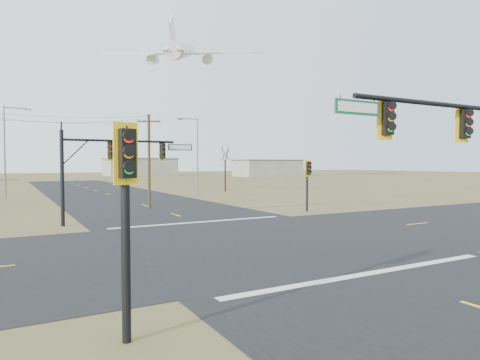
% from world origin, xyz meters
% --- Properties ---
extents(ground, '(320.00, 320.00, 0.00)m').
position_xyz_m(ground, '(0.00, 0.00, 0.00)').
color(ground, brown).
rests_on(ground, ground).
extents(road_ew, '(160.00, 14.00, 0.02)m').
position_xyz_m(road_ew, '(0.00, 0.00, 0.01)').
color(road_ew, black).
rests_on(road_ew, ground).
extents(road_ns, '(14.00, 160.00, 0.02)m').
position_xyz_m(road_ns, '(0.00, 0.00, 0.01)').
color(road_ns, black).
rests_on(road_ns, ground).
extents(stop_bar_near, '(12.00, 0.40, 0.01)m').
position_xyz_m(stop_bar_near, '(0.00, -7.50, 0.03)').
color(stop_bar_near, silver).
rests_on(stop_bar_near, road_ns).
extents(stop_bar_far, '(12.00, 0.40, 0.01)m').
position_xyz_m(stop_bar_far, '(0.00, 7.50, 0.03)').
color(stop_bar_far, silver).
rests_on(stop_bar_far, road_ns).
extents(mast_arm_near, '(10.33, 0.55, 6.61)m').
position_xyz_m(mast_arm_near, '(3.63, -8.69, 4.83)').
color(mast_arm_near, black).
rests_on(mast_arm_near, ground).
extents(mast_arm_far, '(8.82, 0.59, 6.01)m').
position_xyz_m(mast_arm_far, '(-4.83, 10.14, 4.36)').
color(mast_arm_far, black).
rests_on(mast_arm_far, ground).
extents(pedestal_signal_ne, '(0.60, 0.51, 4.22)m').
position_xyz_m(pedestal_signal_ne, '(10.26, 9.12, 3.10)').
color(pedestal_signal_ne, black).
rests_on(pedestal_signal_ne, ground).
extents(pedestal_signal_sw, '(0.61, 0.54, 4.87)m').
position_xyz_m(pedestal_signal_sw, '(-9.00, -9.21, 3.48)').
color(pedestal_signal_sw, black).
rests_on(pedestal_signal_sw, ground).
extents(utility_pole_near, '(1.84, 0.94, 8.08)m').
position_xyz_m(utility_pole_near, '(-0.42, 17.29, 4.25)').
color(utility_pole_near, '#4E3821').
rests_on(utility_pole_near, ground).
extents(streetlight_a, '(2.58, 0.33, 9.23)m').
position_xyz_m(streetlight_a, '(8.41, 27.85, 5.18)').
color(streetlight_a, slate).
rests_on(streetlight_a, ground).
extents(streetlight_c, '(2.91, 0.47, 10.40)m').
position_xyz_m(streetlight_c, '(-10.97, 36.92, 5.84)').
color(streetlight_c, slate).
rests_on(streetlight_c, ground).
extents(bare_tree_c, '(3.57, 3.57, 6.75)m').
position_xyz_m(bare_tree_c, '(15.30, 33.84, 5.29)').
color(bare_tree_c, black).
rests_on(bare_tree_c, ground).
extents(warehouse_mid, '(20.00, 12.00, 5.00)m').
position_xyz_m(warehouse_mid, '(25.00, 110.00, 2.50)').
color(warehouse_mid, '#A29D90').
rests_on(warehouse_mid, ground).
extents(warehouse_right, '(18.00, 10.00, 4.50)m').
position_xyz_m(warehouse_right, '(55.00, 85.00, 2.25)').
color(warehouse_right, '#A29D90').
rests_on(warehouse_right, ground).
extents(jet_airliner, '(32.14, 32.75, 16.22)m').
position_xyz_m(jet_airliner, '(24.22, 73.80, 29.45)').
color(jet_airliner, white).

